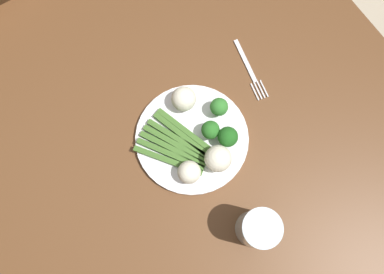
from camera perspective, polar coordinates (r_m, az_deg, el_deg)
name	(u,v)px	position (r m, az deg, el deg)	size (l,w,h in m)	color
ground_plane	(174,186)	(1.55, -2.95, -7.80)	(6.00, 6.00, 0.02)	#B7A88E
dining_table	(161,154)	(0.91, -4.97, -2.64)	(1.23, 1.05, 0.73)	brown
chair	(28,13)	(1.35, -24.61, 17.51)	(0.47, 0.47, 0.87)	brown
plate	(192,138)	(0.81, 0.00, -0.23)	(0.26, 0.26, 0.01)	white
asparagus_bundle	(176,145)	(0.79, -2.52, -1.26)	(0.15, 0.18, 0.01)	#3D6626
broccoli_front_left	(210,130)	(0.78, 2.96, 1.13)	(0.04, 0.04, 0.05)	#568E33
broccoli_front	(228,137)	(0.77, 5.71, 0.02)	(0.04, 0.04, 0.05)	#4C7F2B
broccoli_back	(219,107)	(0.80, 4.32, 4.79)	(0.04, 0.04, 0.05)	#609E3D
cauliflower_outer_edge	(218,159)	(0.76, 4.16, -3.44)	(0.06, 0.06, 0.06)	silver
cauliflower_near_center	(184,99)	(0.80, -1.34, 6.09)	(0.06, 0.06, 0.06)	silver
cauliflower_back_right	(189,172)	(0.76, -0.46, -5.62)	(0.05, 0.05, 0.05)	silver
fork	(250,70)	(0.89, 9.15, 10.52)	(0.05, 0.17, 0.00)	silver
water_glass	(257,228)	(0.74, 10.38, -14.13)	(0.08, 0.08, 0.11)	silver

